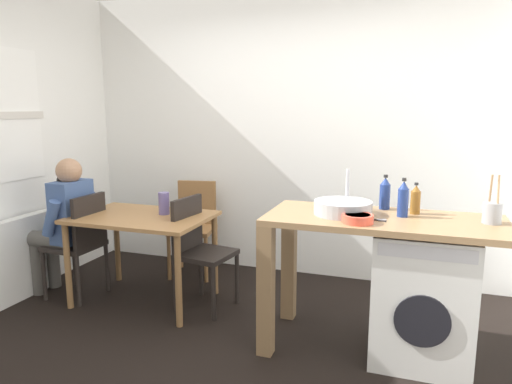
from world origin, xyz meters
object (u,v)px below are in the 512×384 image
at_px(dining_table, 143,227).
at_px(mixing_bowl, 358,218).
at_px(seated_person, 64,220).
at_px(chair_spare_by_wall, 195,222).
at_px(bottle_squat_brown, 403,199).
at_px(vase, 164,203).
at_px(utensil_crock, 492,212).
at_px(bottle_tall_green, 385,194).
at_px(bottle_clear_small, 415,200).
at_px(chair_opposite, 198,246).
at_px(washing_machine, 422,295).
at_px(chair_person_seat, 81,240).

xyz_separation_m(dining_table, mixing_bowl, (1.79, -0.40, 0.31)).
bearing_deg(seated_person, chair_spare_by_wall, -40.52).
xyz_separation_m(bottle_squat_brown, vase, (-1.89, 0.24, -0.20)).
bearing_deg(chair_spare_by_wall, utensil_crock, 149.58).
bearing_deg(bottle_tall_green, utensil_crock, -18.21).
bearing_deg(bottle_clear_small, chair_opposite, 176.95).
relative_size(washing_machine, utensil_crock, 2.87).
relative_size(dining_table, vase, 5.98).
height_order(chair_opposite, washing_machine, chair_opposite).
bearing_deg(chair_opposite, seated_person, -73.91).
distance_m(chair_opposite, bottle_tall_green, 1.53).
relative_size(chair_opposite, bottle_clear_small, 4.31).
bearing_deg(dining_table, chair_person_seat, -169.37).
xyz_separation_m(chair_person_seat, bottle_clear_small, (2.66, 0.08, 0.51)).
bearing_deg(mixing_bowl, chair_person_seat, 172.68).
distance_m(seated_person, mixing_bowl, 2.53).
relative_size(bottle_clear_small, utensil_crock, 0.70).
relative_size(seated_person, washing_machine, 1.40).
bearing_deg(bottle_tall_green, bottle_squat_brown, -57.70).
relative_size(bottle_squat_brown, vase, 1.37).
relative_size(chair_opposite, utensil_crock, 3.00).
bearing_deg(washing_machine, vase, 171.52).
distance_m(chair_person_seat, chair_spare_by_wall, 1.08).
relative_size(chair_spare_by_wall, seated_person, 0.75).
xyz_separation_m(bottle_tall_green, utensil_crock, (0.65, -0.21, -0.04)).
distance_m(chair_person_seat, bottle_clear_small, 2.71).
bearing_deg(mixing_bowl, seated_person, 173.03).
xyz_separation_m(washing_machine, mixing_bowl, (-0.40, -0.20, 0.52)).
xyz_separation_m(chair_person_seat, vase, (0.70, 0.20, 0.32)).
height_order(chair_spare_by_wall, bottle_squat_brown, bottle_squat_brown).
bearing_deg(bottle_clear_small, mixing_bowl, -131.20).
xyz_separation_m(bottle_squat_brown, utensil_crock, (0.52, -0.01, -0.04)).
height_order(bottle_clear_small, mixing_bowl, bottle_clear_small).
xyz_separation_m(bottle_clear_small, mixing_bowl, (-0.33, -0.38, -0.06)).
xyz_separation_m(chair_opposite, utensil_crock, (2.08, -0.21, 0.48)).
bearing_deg(chair_opposite, vase, -88.35).
bearing_deg(chair_spare_by_wall, bottle_tall_green, 148.78).
relative_size(washing_machine, bottle_tall_green, 3.59).
relative_size(dining_table, bottle_squat_brown, 4.35).
bearing_deg(bottle_squat_brown, mixing_bowl, -133.93).
height_order(chair_spare_by_wall, utensil_crock, utensil_crock).
height_order(chair_person_seat, washing_machine, chair_person_seat).
xyz_separation_m(bottle_tall_green, vase, (-1.76, 0.04, -0.20)).
bearing_deg(bottle_squat_brown, bottle_tall_green, 122.30).
bearing_deg(bottle_squat_brown, washing_machine, -23.21).
bearing_deg(utensil_crock, bottle_tall_green, 161.79).
bearing_deg(bottle_tall_green, vase, 178.71).
distance_m(dining_table, utensil_crock, 2.59).
bearing_deg(chair_opposite, mixing_bowl, 79.01).
distance_m(seated_person, bottle_tall_green, 2.65).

